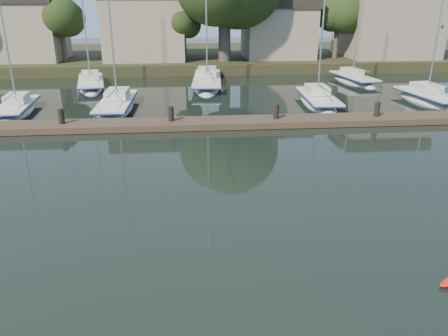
{
  "coord_description": "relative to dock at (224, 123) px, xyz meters",
  "views": [
    {
      "loc": [
        -2.26,
        -10.12,
        6.68
      ],
      "look_at": [
        -0.93,
        4.15,
        1.2
      ],
      "focal_mm": 35.0,
      "sensor_mm": 36.0,
      "label": 1
    }
  ],
  "objects": [
    {
      "name": "ground",
      "position": [
        0.0,
        -14.0,
        -0.2
      ],
      "size": [
        160.0,
        160.0,
        0.0
      ],
      "primitive_type": "plane",
      "color": "black",
      "rests_on": "ground"
    },
    {
      "name": "dock",
      "position": [
        0.0,
        0.0,
        0.0
      ],
      "size": [
        34.0,
        2.0,
        1.8
      ],
      "color": "#483529",
      "rests_on": "ground"
    },
    {
      "name": "sailboat_0",
      "position": [
        -13.0,
        4.6,
        -0.38
      ],
      "size": [
        2.46,
        6.95,
        10.81
      ],
      "rotation": [
        0.0,
        0.0,
        0.08
      ],
      "color": "silver",
      "rests_on": "ground"
    },
    {
      "name": "sailboat_1",
      "position": [
        -6.69,
        4.96,
        -0.39
      ],
      "size": [
        2.25,
        8.48,
        13.8
      ],
      "rotation": [
        0.0,
        0.0,
        -0.02
      ],
      "color": "silver",
      "rests_on": "ground"
    },
    {
      "name": "sailboat_3",
      "position": [
        7.08,
        5.29,
        -0.39
      ],
      "size": [
        2.55,
        7.95,
        12.64
      ],
      "rotation": [
        0.0,
        0.0,
        -0.06
      ],
      "color": "silver",
      "rests_on": "ground"
    },
    {
      "name": "sailboat_4",
      "position": [
        15.1,
        5.15,
        -0.4
      ],
      "size": [
        2.88,
        7.37,
        12.23
      ],
      "rotation": [
        0.0,
        0.0,
        0.1
      ],
      "color": "silver",
      "rests_on": "ground"
    },
    {
      "name": "sailboat_5",
      "position": [
        -9.96,
        13.41,
        -0.39
      ],
      "size": [
        3.62,
        9.01,
        14.55
      ],
      "rotation": [
        0.0,
        0.0,
        0.18
      ],
      "color": "silver",
      "rests_on": "ground"
    },
    {
      "name": "sailboat_6",
      "position": [
        -0.22,
        13.25,
        -0.41
      ],
      "size": [
        3.16,
        11.33,
        17.8
      ],
      "rotation": [
        0.0,
        0.0,
        -0.07
      ],
      "color": "silver",
      "rests_on": "ground"
    },
    {
      "name": "sailboat_7",
      "position": [
        12.82,
        13.61,
        -0.38
      ],
      "size": [
        2.83,
        7.68,
        12.1
      ],
      "rotation": [
        0.0,
        0.0,
        0.12
      ],
      "color": "silver",
      "rests_on": "ground"
    },
    {
      "name": "shore",
      "position": [
        1.61,
        26.29,
        3.02
      ],
      "size": [
        90.0,
        25.25,
        12.75
      ],
      "color": "#272F17",
      "rests_on": "ground"
    }
  ]
}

